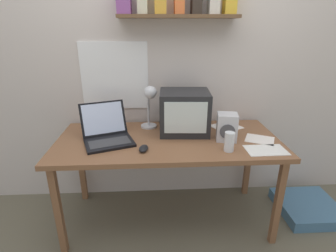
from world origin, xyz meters
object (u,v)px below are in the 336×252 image
object	(u,v)px
crt_monitor	(184,112)
laptop	(107,132)
computer_mouse	(144,148)
loose_paper_near_monitor	(260,139)
floor_cushion	(308,207)
loose_paper_near_laptop	(226,127)
juice_glass	(229,143)
printed_handout	(266,150)
corner_desk	(168,146)
desk_lamp	(150,100)
space_heater	(227,127)

from	to	relation	value
crt_monitor	laptop	size ratio (longest dim) A/B	0.87
computer_mouse	loose_paper_near_monitor	size ratio (longest dim) A/B	0.45
floor_cushion	loose_paper_near_laptop	bearing A→B (deg)	163.77
juice_glass	printed_handout	xyz separation A→B (m)	(0.25, -0.01, -0.06)
corner_desk	laptop	size ratio (longest dim) A/B	3.66
crt_monitor	loose_paper_near_monitor	size ratio (longest dim) A/B	1.55
crt_monitor	desk_lamp	distance (m)	0.29
desk_lamp	space_heater	bearing A→B (deg)	-43.94
corner_desk	desk_lamp	bearing A→B (deg)	122.22
loose_paper_near_laptop	floor_cushion	world-z (taller)	loose_paper_near_laptop
crt_monitor	computer_mouse	size ratio (longest dim) A/B	3.46
corner_desk	loose_paper_near_laptop	world-z (taller)	loose_paper_near_laptop
desk_lamp	computer_mouse	xyz separation A→B (m)	(-0.04, -0.40, -0.23)
crt_monitor	space_heater	bearing A→B (deg)	-27.81
laptop	computer_mouse	bearing A→B (deg)	-55.40
laptop	space_heater	distance (m)	0.88
laptop	juice_glass	size ratio (longest dim) A/B	3.38
corner_desk	loose_paper_near_monitor	distance (m)	0.68
corner_desk	crt_monitor	size ratio (longest dim) A/B	4.20
loose_paper_near_monitor	corner_desk	bearing A→B (deg)	174.96
laptop	space_heater	size ratio (longest dim) A/B	2.24
desk_lamp	printed_handout	distance (m)	0.93
space_heater	loose_paper_near_laptop	xyz separation A→B (m)	(0.07, 0.26, -0.10)
laptop	loose_paper_near_laptop	xyz separation A→B (m)	(0.95, 0.21, -0.06)
computer_mouse	printed_handout	xyz separation A→B (m)	(0.83, -0.04, -0.01)
printed_handout	corner_desk	bearing A→B (deg)	160.02
loose_paper_near_monitor	laptop	bearing A→B (deg)	176.69
desk_lamp	juice_glass	bearing A→B (deg)	-58.93
desk_lamp	printed_handout	bearing A→B (deg)	-49.05
floor_cushion	loose_paper_near_monitor	bearing A→B (deg)	-173.31
laptop	crt_monitor	bearing A→B (deg)	-7.56
desk_lamp	corner_desk	bearing A→B (deg)	-77.21
laptop	space_heater	world-z (taller)	laptop
juice_glass	loose_paper_near_monitor	size ratio (longest dim) A/B	0.53
desk_lamp	juice_glass	distance (m)	0.71
corner_desk	loose_paper_near_monitor	xyz separation A→B (m)	(0.68, -0.06, 0.06)
laptop	printed_handout	world-z (taller)	laptop
laptop	corner_desk	bearing A→B (deg)	-20.34
laptop	printed_handout	bearing A→B (deg)	-32.03
laptop	printed_handout	distance (m)	1.13
juice_glass	loose_paper_near_monitor	world-z (taller)	juice_glass
crt_monitor	juice_glass	world-z (taller)	crt_monitor
laptop	juice_glass	distance (m)	0.88
space_heater	loose_paper_near_laptop	distance (m)	0.28
juice_glass	loose_paper_near_laptop	bearing A→B (deg)	77.09
crt_monitor	printed_handout	xyz separation A→B (m)	(0.52, -0.37, -0.16)
loose_paper_near_monitor	floor_cushion	bearing A→B (deg)	6.69
desk_lamp	floor_cushion	world-z (taller)	desk_lamp
corner_desk	printed_handout	size ratio (longest dim) A/B	6.04
space_heater	computer_mouse	bearing A→B (deg)	-156.13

